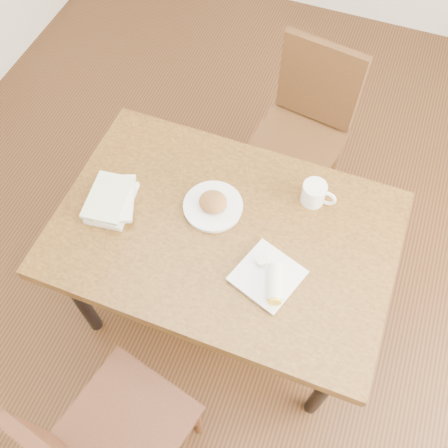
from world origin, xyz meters
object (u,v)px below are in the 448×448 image
(chair_far, at_px, (305,124))
(coffee_mug, at_px, (315,193))
(plate_scone, at_px, (213,205))
(table, at_px, (224,240))
(plate_burrito, at_px, (270,278))
(book_stack, at_px, (112,200))
(chair_near, at_px, (107,442))

(chair_far, relative_size, coffee_mug, 6.71)
(plate_scone, bearing_deg, coffee_mug, 26.04)
(table, relative_size, chair_far, 1.38)
(plate_burrito, bearing_deg, book_stack, 172.03)
(plate_scone, height_order, coffee_mug, coffee_mug)
(chair_near, xyz_separation_m, chair_far, (0.24, 1.65, 0.00))
(table, xyz_separation_m, coffee_mug, (0.28, 0.26, 0.13))
(plate_burrito, bearing_deg, chair_far, 96.74)
(coffee_mug, distance_m, book_stack, 0.80)
(chair_far, relative_size, book_stack, 3.63)
(chair_near, relative_size, chair_far, 1.00)
(chair_near, relative_size, plate_scone, 4.02)
(plate_burrito, bearing_deg, coffee_mug, 82.21)
(table, relative_size, coffee_mug, 9.26)
(plate_scone, distance_m, plate_burrito, 0.38)
(table, distance_m, plate_scone, 0.15)
(coffee_mug, relative_size, book_stack, 0.54)
(chair_near, height_order, book_stack, chair_near)
(coffee_mug, bearing_deg, plate_scone, -153.96)
(book_stack, bearing_deg, plate_burrito, -7.97)
(coffee_mug, distance_m, plate_burrito, 0.40)
(plate_burrito, bearing_deg, plate_scone, 144.36)
(book_stack, bearing_deg, chair_far, 56.49)
(table, relative_size, book_stack, 5.01)
(chair_far, distance_m, coffee_mug, 0.64)
(table, distance_m, book_stack, 0.47)
(table, bearing_deg, chair_near, -98.16)
(chair_near, xyz_separation_m, plate_scone, (0.04, 0.91, 0.23))
(table, xyz_separation_m, plate_burrito, (0.23, -0.14, 0.10))
(chair_far, distance_m, plate_burrito, 1.00)
(table, height_order, plate_scone, plate_scone)
(chair_near, relative_size, coffee_mug, 6.71)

